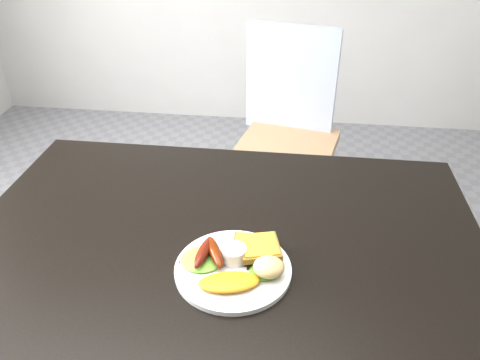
# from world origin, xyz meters

# --- Properties ---
(dining_table) EXTENTS (1.20, 0.80, 0.04)m
(dining_table) POSITION_xyz_m (0.00, 0.00, 0.73)
(dining_table) COLOR black
(dining_table) RESTS_ON ground
(dining_chair) EXTENTS (0.49, 0.49, 0.05)m
(dining_chair) POSITION_xyz_m (0.12, 0.99, 0.45)
(dining_chair) COLOR tan
(dining_chair) RESTS_ON ground
(person) EXTENTS (0.55, 0.47, 1.28)m
(person) POSITION_xyz_m (-0.01, 0.45, 0.64)
(person) COLOR navy
(person) RESTS_ON ground
(plate) EXTENTS (0.25, 0.25, 0.01)m
(plate) POSITION_xyz_m (0.04, -0.12, 0.76)
(plate) COLOR white
(plate) RESTS_ON dining_table
(lettuce_left) EXTENTS (0.12, 0.11, 0.01)m
(lettuce_left) POSITION_xyz_m (-0.03, -0.11, 0.77)
(lettuce_left) COLOR #6EA525
(lettuce_left) RESTS_ON plate
(lettuce_right) EXTENTS (0.08, 0.08, 0.01)m
(lettuce_right) POSITION_xyz_m (0.11, -0.13, 0.77)
(lettuce_right) COLOR #4B9724
(lettuce_right) RESTS_ON plate
(omelette) EXTENTS (0.13, 0.09, 0.02)m
(omelette) POSITION_xyz_m (0.04, -0.18, 0.77)
(omelette) COLOR orange
(omelette) RESTS_ON plate
(sausage_a) EXTENTS (0.04, 0.10, 0.02)m
(sausage_a) POSITION_xyz_m (-0.03, -0.11, 0.78)
(sausage_a) COLOR #5C130F
(sausage_a) RESTS_ON lettuce_left
(sausage_b) EXTENTS (0.06, 0.10, 0.03)m
(sausage_b) POSITION_xyz_m (-0.00, -0.10, 0.78)
(sausage_b) COLOR #621701
(sausage_b) RESTS_ON lettuce_left
(ramekin) EXTENTS (0.06, 0.06, 0.03)m
(ramekin) POSITION_xyz_m (0.04, -0.10, 0.78)
(ramekin) COLOR white
(ramekin) RESTS_ON plate
(toast_a) EXTENTS (0.08, 0.08, 0.01)m
(toast_a) POSITION_xyz_m (0.07, -0.06, 0.77)
(toast_a) COLOR brown
(toast_a) RESTS_ON plate
(toast_b) EXTENTS (0.10, 0.10, 0.01)m
(toast_b) POSITION_xyz_m (0.09, -0.08, 0.78)
(toast_b) COLOR olive
(toast_b) RESTS_ON toast_a
(potato_salad) EXTENTS (0.07, 0.06, 0.03)m
(potato_salad) POSITION_xyz_m (0.11, -0.14, 0.79)
(potato_salad) COLOR beige
(potato_salad) RESTS_ON lettuce_right
(fork) EXTENTS (0.15, 0.02, 0.00)m
(fork) POSITION_xyz_m (-0.00, -0.12, 0.76)
(fork) COLOR #ADAFB7
(fork) RESTS_ON plate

